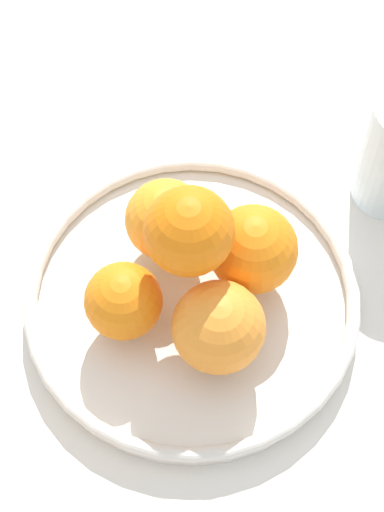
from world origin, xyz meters
The scene contains 3 objects.
ground_plane centered at (0.00, 0.00, 0.00)m, with size 4.00×4.00×0.00m, color silver.
fruit_bowl centered at (0.00, 0.00, 0.01)m, with size 0.29×0.29×0.03m.
orange_pile centered at (0.00, 0.00, 0.08)m, with size 0.19×0.18×0.13m.
Camera 1 is at (0.13, 0.30, 0.68)m, focal length 60.00 mm.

